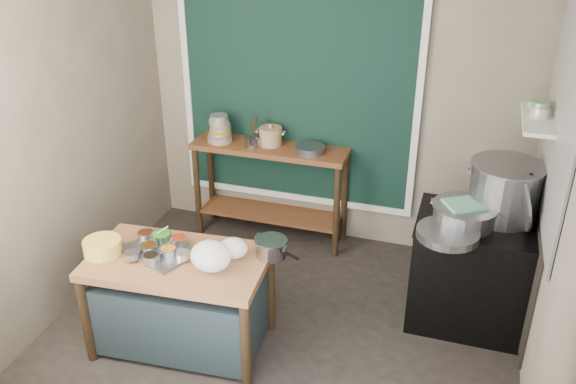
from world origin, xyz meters
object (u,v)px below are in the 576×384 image
(prep_table, at_px, (181,302))
(stove_block, at_px, (473,273))
(utensil_cup, at_px, (253,141))
(ceramic_crock, at_px, (271,137))
(yellow_basin, at_px, (102,247))
(saucepan, at_px, (271,248))
(back_counter, at_px, (270,192))
(steamer, at_px, (464,215))
(stock_pot, at_px, (504,191))
(condiment_tray, at_px, (159,251))

(prep_table, xyz_separation_m, stove_block, (2.00, 0.95, 0.05))
(utensil_cup, distance_m, ceramic_crock, 0.16)
(prep_table, relative_size, yellow_basin, 4.66)
(prep_table, bearing_deg, saucepan, 16.64)
(back_counter, bearing_deg, steamer, -24.65)
(prep_table, relative_size, saucepan, 5.29)
(back_counter, distance_m, stock_pot, 2.20)
(back_counter, bearing_deg, prep_table, -93.40)
(stove_block, relative_size, condiment_tray, 1.83)
(ceramic_crock, bearing_deg, yellow_basin, -109.30)
(stock_pot, distance_m, steamer, 0.36)
(stove_block, xyz_separation_m, condiment_tray, (-2.16, -0.92, 0.34))
(stove_block, xyz_separation_m, ceramic_crock, (-1.90, 0.76, 0.60))
(back_counter, height_order, yellow_basin, back_counter)
(stove_block, bearing_deg, back_counter, 158.98)
(stock_pot, bearing_deg, steamer, -140.95)
(condiment_tray, bearing_deg, ceramic_crock, 81.27)
(steamer, bearing_deg, prep_table, -155.10)
(stove_block, relative_size, utensil_cup, 5.76)
(stock_pot, bearing_deg, utensil_cup, 165.61)
(prep_table, bearing_deg, back_counter, 82.31)
(stove_block, distance_m, ceramic_crock, 2.13)
(back_counter, height_order, steamer, steamer)
(saucepan, height_order, ceramic_crock, ceramic_crock)
(back_counter, xyz_separation_m, steamer, (1.77, -0.81, 0.48))
(stock_pot, bearing_deg, saucepan, -150.91)
(saucepan, relative_size, steamer, 0.50)
(stove_block, xyz_separation_m, stock_pot, (0.13, 0.13, 0.67))
(yellow_basin, distance_m, ceramic_crock, 1.93)
(utensil_cup, xyz_separation_m, steamer, (1.91, -0.77, -0.04))
(back_counter, xyz_separation_m, condiment_tray, (-0.26, -1.65, 0.29))
(yellow_basin, height_order, stock_pot, stock_pot)
(stock_pot, bearing_deg, stove_block, -135.45)
(utensil_cup, bearing_deg, condiment_tray, -94.13)
(condiment_tray, height_order, yellow_basin, yellow_basin)
(prep_table, height_order, saucepan, saucepan)
(steamer, bearing_deg, ceramic_crock, 154.57)
(yellow_basin, bearing_deg, stove_block, 22.43)
(condiment_tray, relative_size, yellow_basin, 1.83)
(back_counter, relative_size, stove_block, 1.61)
(stove_block, distance_m, utensil_cup, 2.23)
(utensil_cup, bearing_deg, saucepan, -64.85)
(condiment_tray, xyz_separation_m, yellow_basin, (-0.37, -0.13, 0.04))
(utensil_cup, bearing_deg, back_counter, 18.42)
(prep_table, bearing_deg, utensil_cup, 87.18)
(stove_block, xyz_separation_m, saucepan, (-1.39, -0.72, 0.39))
(ceramic_crock, bearing_deg, utensil_cup, -151.60)
(ceramic_crock, distance_m, stock_pot, 2.13)
(condiment_tray, distance_m, ceramic_crock, 1.72)
(utensil_cup, distance_m, stock_pot, 2.24)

